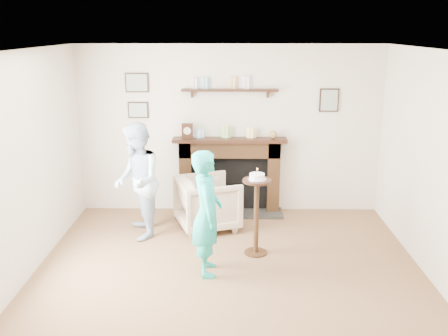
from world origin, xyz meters
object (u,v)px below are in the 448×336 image
Objects in this scene: armchair at (208,227)px; woman at (208,272)px; man at (140,236)px; pedestal_table at (257,202)px.

woman reaches higher than armchair.
pedestal_table reaches higher than man.
woman is 1.31× the size of pedestal_table.
man is 1.77m from pedestal_table.
pedestal_table is at bearing -55.45° from woman.
man reaches higher than woman.
pedestal_table is (1.55, -0.52, 0.68)m from man.
armchair is 1.33m from woman.
armchair is at bearing 94.16° from man.
man is 1.40m from woman.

